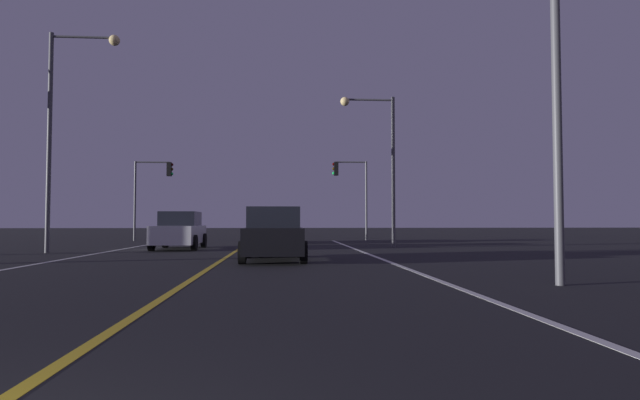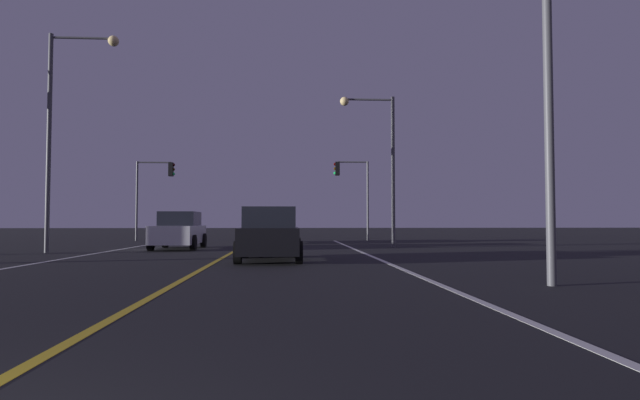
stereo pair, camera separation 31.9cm
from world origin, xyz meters
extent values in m
cube|color=silver|center=(5.25, 13.03, 0.00)|extent=(0.16, 38.06, 0.01)
cube|color=silver|center=(-5.25, 13.03, 0.00)|extent=(0.16, 38.06, 0.01)
cube|color=gold|center=(0.00, 13.03, 0.00)|extent=(0.16, 38.06, 0.01)
cylinder|color=black|center=(0.78, 16.37, 0.34)|extent=(0.22, 0.68, 0.68)
cylinder|color=black|center=(2.58, 16.37, 0.34)|extent=(0.22, 0.68, 0.68)
cylinder|color=black|center=(0.78, 13.67, 0.34)|extent=(0.22, 0.68, 0.68)
cylinder|color=black|center=(2.58, 13.67, 0.34)|extent=(0.22, 0.68, 0.68)
cube|color=black|center=(1.68, 15.02, 0.66)|extent=(1.80, 4.30, 0.80)
cube|color=black|center=(1.68, 14.77, 1.38)|extent=(1.60, 2.10, 0.64)
cube|color=red|center=(1.08, 12.92, 0.76)|extent=(0.24, 0.08, 0.16)
cube|color=red|center=(2.28, 12.92, 0.76)|extent=(0.24, 0.08, 0.16)
cylinder|color=black|center=(-1.81, 20.92, 0.34)|extent=(0.22, 0.68, 0.68)
cylinder|color=black|center=(-3.61, 20.92, 0.34)|extent=(0.22, 0.68, 0.68)
cylinder|color=black|center=(-1.81, 23.62, 0.34)|extent=(0.22, 0.68, 0.68)
cylinder|color=black|center=(-3.61, 23.62, 0.34)|extent=(0.22, 0.68, 0.68)
cube|color=silver|center=(-2.71, 22.27, 0.66)|extent=(1.80, 4.30, 0.80)
cube|color=black|center=(-2.71, 22.52, 1.38)|extent=(1.60, 2.10, 0.64)
cube|color=red|center=(-2.11, 24.37, 0.76)|extent=(0.24, 0.08, 0.16)
cube|color=red|center=(-3.31, 24.37, 0.76)|extent=(0.24, 0.08, 0.16)
cylinder|color=black|center=(0.71, 30.07, 0.34)|extent=(0.22, 0.68, 0.68)
cylinder|color=black|center=(2.51, 30.07, 0.34)|extent=(0.22, 0.68, 0.68)
cylinder|color=black|center=(0.71, 27.37, 0.34)|extent=(0.22, 0.68, 0.68)
cylinder|color=black|center=(2.51, 27.37, 0.34)|extent=(0.22, 0.68, 0.68)
cube|color=#38383D|center=(1.61, 28.72, 0.66)|extent=(1.80, 4.30, 0.80)
cube|color=black|center=(1.61, 28.47, 1.38)|extent=(1.60, 2.10, 0.64)
cube|color=red|center=(1.01, 26.62, 0.76)|extent=(0.24, 0.08, 0.16)
cube|color=red|center=(2.21, 26.62, 0.76)|extent=(0.24, 0.08, 0.16)
cylinder|color=#4C4C51|center=(7.53, 32.56, 2.63)|extent=(0.14, 0.14, 5.26)
cylinder|color=#4C4C51|center=(6.52, 32.56, 5.21)|extent=(2.02, 0.10, 0.10)
cube|color=black|center=(5.52, 32.56, 4.76)|extent=(0.28, 0.36, 0.90)
sphere|color=#3A0605|center=(5.36, 32.56, 5.06)|extent=(0.20, 0.20, 0.20)
sphere|color=#3C2706|center=(5.36, 32.56, 4.76)|extent=(0.20, 0.20, 0.20)
sphere|color=#19E059|center=(5.36, 32.56, 4.46)|extent=(0.20, 0.20, 0.20)
cylinder|color=#4C4C51|center=(-7.53, 32.56, 2.57)|extent=(0.14, 0.14, 5.14)
cylinder|color=#4C4C51|center=(-6.45, 32.56, 5.09)|extent=(2.16, 0.10, 0.10)
cube|color=black|center=(-5.38, 32.56, 4.64)|extent=(0.28, 0.36, 0.90)
sphere|color=#3A0605|center=(-5.22, 32.56, 4.94)|extent=(0.20, 0.20, 0.20)
sphere|color=#3C2706|center=(-5.22, 32.56, 4.64)|extent=(0.20, 0.20, 0.20)
sphere|color=#19E059|center=(-5.22, 32.56, 4.34)|extent=(0.20, 0.20, 0.20)
cylinder|color=#4C4C51|center=(7.38, 8.10, 3.65)|extent=(0.18, 0.18, 7.30)
cylinder|color=#4C4C51|center=(-7.38, 19.71, 4.44)|extent=(0.18, 0.18, 8.88)
cylinder|color=#4C4C51|center=(-6.14, 19.71, 8.73)|extent=(2.48, 0.10, 0.10)
sphere|color=#F9D88C|center=(-4.90, 19.71, 8.63)|extent=(0.44, 0.44, 0.44)
cylinder|color=#4C4C51|center=(7.38, 23.38, 3.69)|extent=(0.18, 0.18, 7.39)
cylinder|color=#4C4C51|center=(6.19, 23.38, 7.24)|extent=(2.39, 0.10, 0.10)
sphere|color=#F9D88C|center=(4.99, 23.38, 7.14)|extent=(0.44, 0.44, 0.44)
camera|label=1|loc=(1.94, -1.81, 1.25)|focal=29.30mm
camera|label=2|loc=(2.26, -1.81, 1.25)|focal=29.30mm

